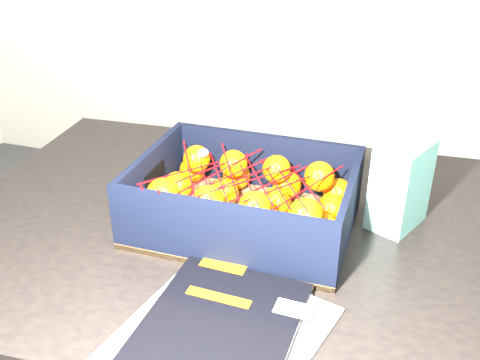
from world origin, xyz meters
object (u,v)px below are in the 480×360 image
(table, at_px, (266,269))
(retail_carton, at_px, (400,185))
(magazine_stack, at_px, (218,333))
(produce_crate, at_px, (245,206))

(table, xyz_separation_m, retail_carton, (0.22, 0.09, 0.18))
(retail_carton, bearing_deg, magazine_stack, -95.50)
(table, xyz_separation_m, produce_crate, (-0.04, -0.01, 0.14))
(magazine_stack, distance_m, produce_crate, 0.29)
(magazine_stack, height_order, retail_carton, retail_carton)
(table, relative_size, magazine_stack, 3.65)
(magazine_stack, relative_size, produce_crate, 0.89)
(retail_carton, bearing_deg, table, -135.61)
(table, distance_m, produce_crate, 0.14)
(produce_crate, bearing_deg, table, 11.08)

